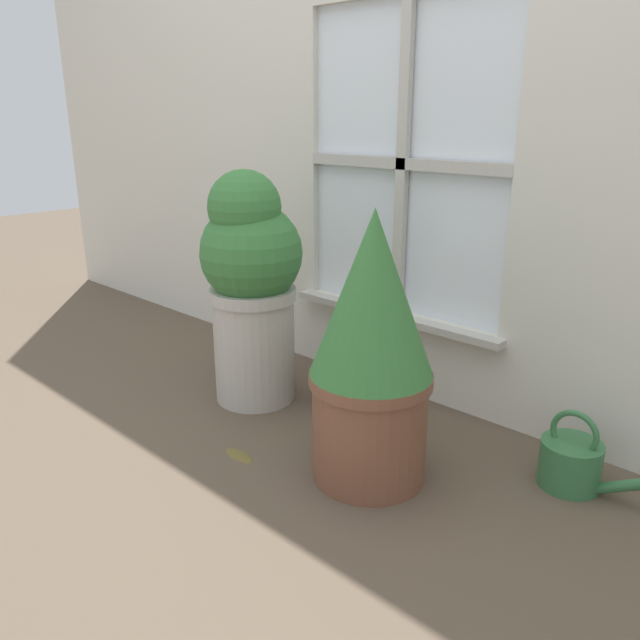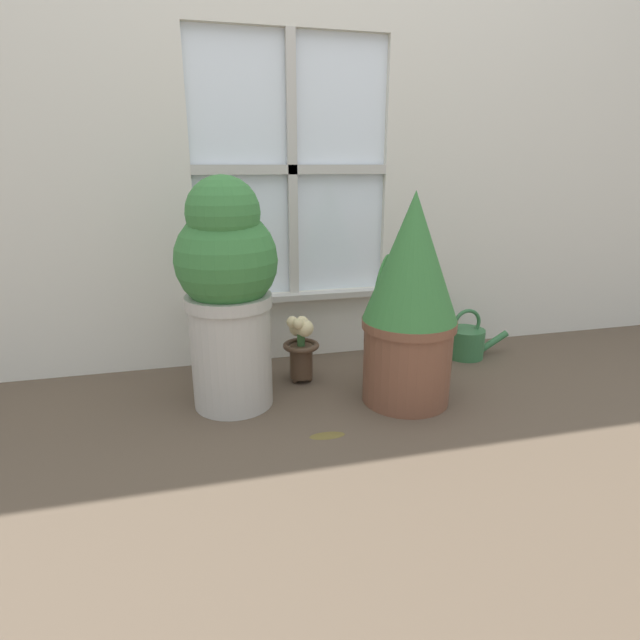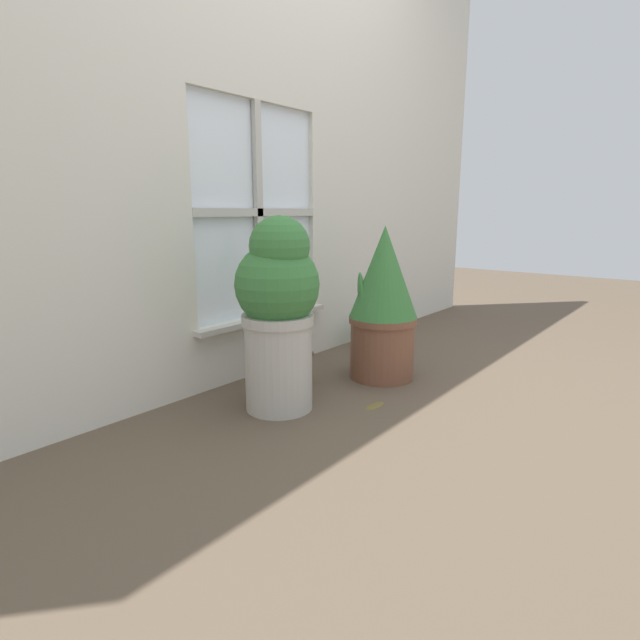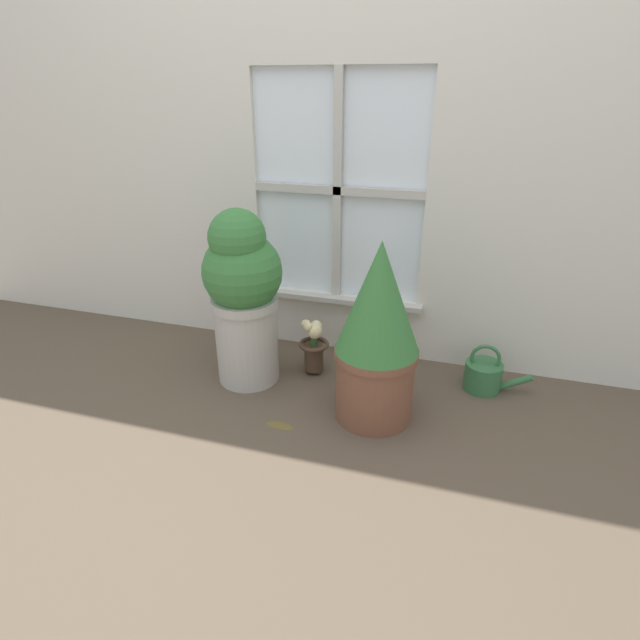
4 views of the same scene
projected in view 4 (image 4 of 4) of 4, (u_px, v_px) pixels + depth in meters
ground_plane at (290, 425)px, 1.92m from camera, size 10.00×10.00×0.00m
wall_with_window at (340, 62)px, 1.97m from camera, size 4.40×0.10×2.50m
potted_plant_left at (244, 293)px, 2.06m from camera, size 0.33×0.33×0.76m
potted_plant_right at (377, 333)px, 1.83m from camera, size 0.32×0.32×0.71m
flower_vase at (314, 343)px, 2.21m from camera, size 0.14×0.14×0.26m
watering_can at (484, 375)px, 2.12m from camera, size 0.28×0.16×0.21m
fallen_leaf at (280, 425)px, 1.92m from camera, size 0.11×0.05×0.01m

